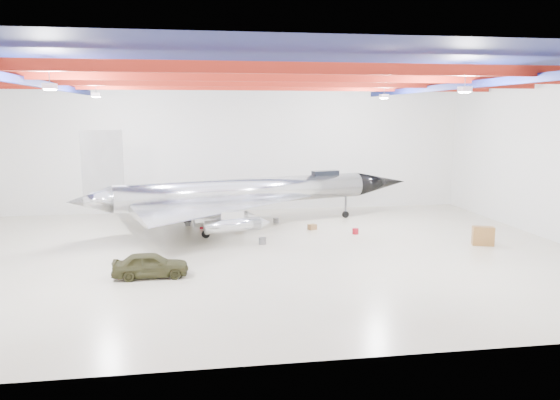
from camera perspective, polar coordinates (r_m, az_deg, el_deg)
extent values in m
plane|color=#C3B79B|center=(33.67, -2.46, -5.55)|extent=(40.00, 40.00, 0.00)
plane|color=silver|center=(47.61, -4.55, 5.46)|extent=(40.00, 0.00, 40.00)
plane|color=silver|center=(40.19, 27.19, 3.81)|extent=(0.00, 30.00, 30.00)
plane|color=#0A0F38|center=(32.67, -2.59, 13.46)|extent=(40.00, 40.00, 0.00)
cube|color=maroon|center=(23.72, -0.10, 13.65)|extent=(39.50, 0.25, 0.50)
cube|color=maroon|center=(29.65, -1.92, 12.74)|extent=(39.50, 0.25, 0.50)
cube|color=maroon|center=(35.61, -3.13, 12.13)|extent=(39.50, 0.25, 0.50)
cube|color=maroon|center=(41.57, -3.99, 11.69)|extent=(39.50, 0.25, 0.50)
cube|color=#0D1551|center=(33.47, -23.86, 11.06)|extent=(0.25, 29.50, 0.40)
cube|color=#0D1551|center=(35.98, 17.17, 11.24)|extent=(0.25, 29.50, 0.40)
cube|color=silver|center=(27.16, -22.92, 10.90)|extent=(0.55, 0.55, 0.25)
cube|color=silver|center=(29.71, 18.74, 10.92)|extent=(0.55, 0.55, 0.25)
cube|color=silver|center=(38.92, -18.66, 10.39)|extent=(0.55, 0.55, 0.25)
cube|color=silver|center=(40.74, 10.82, 10.62)|extent=(0.55, 0.55, 0.25)
cylinder|color=silver|center=(40.85, -3.60, 0.92)|extent=(19.16, 6.94, 1.93)
cone|color=black|center=(46.44, 10.50, 1.78)|extent=(5.17, 3.13, 1.93)
cone|color=silver|center=(38.44, -19.31, -0.10)|extent=(3.31, 2.63, 1.93)
cube|color=silver|center=(38.23, -18.06, 3.72)|extent=(2.64, 0.82, 4.35)
cube|color=black|center=(43.54, 4.76, 2.76)|extent=(2.25, 1.30, 0.48)
cylinder|color=silver|center=(35.19, -4.96, -2.67)|extent=(3.77, 1.80, 0.87)
cylinder|color=silver|center=(37.44, -6.18, -1.97)|extent=(3.77, 1.80, 0.87)
cylinder|color=silver|center=(42.91, -8.58, -0.60)|extent=(3.77, 1.80, 0.87)
cylinder|color=silver|center=(45.21, -9.40, -0.12)|extent=(3.77, 1.80, 0.87)
cylinder|color=#59595B|center=(44.89, 6.87, -0.75)|extent=(0.17, 0.17, 1.74)
cylinder|color=black|center=(45.00, 6.86, -1.50)|extent=(0.58, 0.35, 0.54)
cylinder|color=#59595B|center=(37.71, -7.79, -2.67)|extent=(0.17, 0.17, 1.74)
cylinder|color=black|center=(37.84, -7.77, -3.56)|extent=(0.58, 0.35, 0.54)
cylinder|color=#59595B|center=(42.29, -9.64, -1.43)|extent=(0.17, 0.17, 1.74)
cylinder|color=black|center=(42.40, -9.62, -2.23)|extent=(0.58, 0.35, 0.54)
imported|color=#34331A|center=(29.47, -13.39, -6.60)|extent=(3.94, 1.67, 1.33)
cube|color=brown|center=(37.80, 20.45, -3.54)|extent=(1.48, 1.06, 1.23)
cube|color=maroon|center=(40.94, -8.05, -2.74)|extent=(0.50, 0.41, 0.33)
cylinder|color=#59595B|center=(35.78, -1.85, -4.30)|extent=(0.55, 0.55, 0.44)
cube|color=olive|center=(40.24, 3.38, -2.83)|extent=(0.70, 0.65, 0.40)
cube|color=#59595B|center=(42.14, -9.59, -2.48)|extent=(0.42, 0.35, 0.27)
cylinder|color=maroon|center=(39.10, 7.89, -3.25)|extent=(0.46, 0.46, 0.40)
cube|color=olive|center=(40.20, -4.25, -2.84)|extent=(0.66, 0.57, 0.41)
cylinder|color=#59595B|center=(42.64, -0.44, -2.14)|extent=(0.53, 0.53, 0.38)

